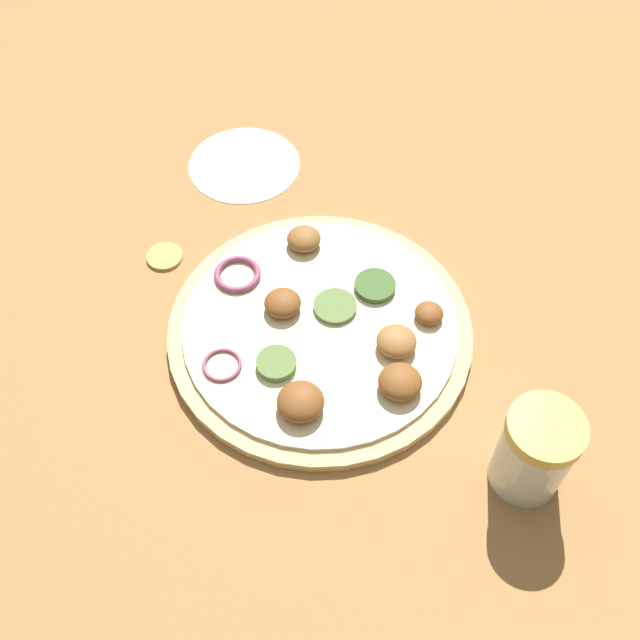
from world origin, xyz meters
TOP-DOWN VIEW (x-y plane):
  - ground_plane at (0.00, 0.00)m, footprint 3.00×3.00m
  - pizza at (-0.00, 0.00)m, footprint 0.28×0.28m
  - spice_jar at (-0.17, 0.13)m, footprint 0.06×0.06m
  - loose_cap at (0.16, -0.08)m, footprint 0.04×0.04m
  - flour_patch at (0.09, -0.22)m, footprint 0.12×0.12m

SIDE VIEW (x-z plane):
  - ground_plane at x=0.00m, z-range 0.00..0.00m
  - flour_patch at x=0.09m, z-range 0.00..0.00m
  - loose_cap at x=0.16m, z-range 0.00..0.01m
  - pizza at x=0.00m, z-range -0.01..0.03m
  - spice_jar at x=-0.17m, z-range 0.00..0.09m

